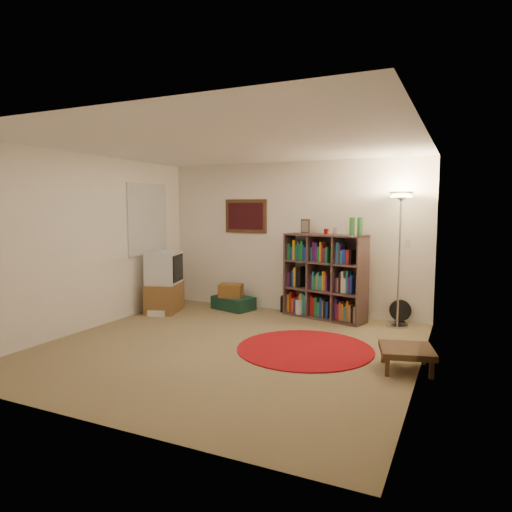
{
  "coord_description": "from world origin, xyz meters",
  "views": [
    {
      "loc": [
        2.65,
        -4.91,
        1.74
      ],
      "look_at": [
        0.1,
        0.6,
        1.1
      ],
      "focal_mm": 32.0,
      "sensor_mm": 36.0,
      "label": 1
    }
  ],
  "objects": [
    {
      "name": "duffel_bag",
      "position": [
        0.03,
        2.25,
        0.13
      ],
      "size": [
        0.43,
        0.38,
        0.26
      ],
      "rotation": [
        0.0,
        0.0,
        0.17
      ],
      "color": "black",
      "rests_on": "ground"
    },
    {
      "name": "tv_stand",
      "position": [
        -1.92,
        1.3,
        0.49
      ],
      "size": [
        0.66,
        0.8,
        1.01
      ],
      "rotation": [
        0.0,
        0.0,
        0.29
      ],
      "color": "brown",
      "rests_on": "ground"
    },
    {
      "name": "side_table",
      "position": [
        2.12,
        0.09,
        0.21
      ],
      "size": [
        0.67,
        0.67,
        0.25
      ],
      "rotation": [
        0.0,
        0.0,
        0.25
      ],
      "color": "#3E2616",
      "rests_on": "ground"
    },
    {
      "name": "suitcase",
      "position": [
        -0.95,
        1.95,
        0.11
      ],
      "size": [
        0.78,
        0.62,
        0.22
      ],
      "rotation": [
        0.0,
        0.0,
        -0.29
      ],
      "color": "#143829",
      "rests_on": "ground"
    },
    {
      "name": "room",
      "position": [
        -0.05,
        0.05,
        1.26
      ],
      "size": [
        4.54,
        4.54,
        2.54
      ],
      "color": "olive",
      "rests_on": "ground"
    },
    {
      "name": "paper_towel",
      "position": [
        0.24,
        1.97,
        0.13
      ],
      "size": [
        0.15,
        0.15,
        0.26
      ],
      "rotation": [
        0.0,
        0.0,
        0.2
      ],
      "color": "silver",
      "rests_on": "ground"
    },
    {
      "name": "floor_fan",
      "position": [
        1.79,
        2.13,
        0.18
      ],
      "size": [
        0.32,
        0.2,
        0.37
      ],
      "rotation": [
        0.0,
        0.0,
        0.22
      ],
      "color": "black",
      "rests_on": "ground"
    },
    {
      "name": "floor_lamp",
      "position": [
        1.77,
        1.95,
        1.64
      ],
      "size": [
        0.42,
        0.42,
        1.97
      ],
      "rotation": [
        0.0,
        0.0,
        0.11
      ],
      "color": "#BAB9BE",
      "rests_on": "ground"
    },
    {
      "name": "bookshelf",
      "position": [
        0.63,
        1.99,
        0.65
      ],
      "size": [
        1.39,
        0.7,
        1.6
      ],
      "rotation": [
        0.0,
        0.0,
        -0.25
      ],
      "color": "#4C3532",
      "rests_on": "ground"
    },
    {
      "name": "wicker_basket",
      "position": [
        -0.98,
        1.91,
        0.33
      ],
      "size": [
        0.45,
        0.37,
        0.22
      ],
      "rotation": [
        0.0,
        0.0,
        0.25
      ],
      "color": "brown",
      "rests_on": "suitcase"
    },
    {
      "name": "red_rug",
      "position": [
        0.9,
        0.32,
        0.01
      ],
      "size": [
        1.68,
        1.68,
        0.01
      ],
      "color": "maroon",
      "rests_on": "ground"
    },
    {
      "name": "dvd_box",
      "position": [
        -1.86,
        1.03,
        0.05
      ],
      "size": [
        0.33,
        0.3,
        0.09
      ],
      "rotation": [
        0.0,
        0.0,
        0.26
      ],
      "color": "white",
      "rests_on": "ground"
    }
  ]
}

